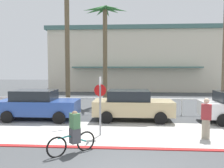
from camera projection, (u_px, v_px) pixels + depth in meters
ground_plane at (128, 110)px, 16.29m from camera, size 80.00×80.00×0.00m
sidewalk_strip at (128, 133)px, 10.52m from camera, size 44.00×4.00×0.02m
curb_paint at (128, 148)px, 8.53m from camera, size 44.00×0.24×0.03m
building_backdrop at (135, 60)px, 32.35m from camera, size 22.22×10.38×8.03m
rail_fence at (128, 101)px, 14.74m from camera, size 24.61×0.08×1.04m
stop_sign_bike_lane at (100, 97)px, 10.06m from camera, size 0.52×0.56×2.56m
palm_tree_2 at (66, 16)px, 17.72m from camera, size 3.01×3.36×9.88m
palm_tree_3 at (105, 28)px, 18.91m from camera, size 3.61×3.58×7.94m
car_blue_1 at (38, 105)px, 13.19m from camera, size 4.40×2.02×1.69m
car_tan_2 at (132, 105)px, 13.07m from camera, size 4.40×2.02×1.69m
cyclist_teal_0 at (74, 133)px, 8.04m from camera, size 1.44×1.21×1.50m
pedestrian_1 at (206, 120)px, 9.63m from camera, size 0.46×0.40×1.71m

